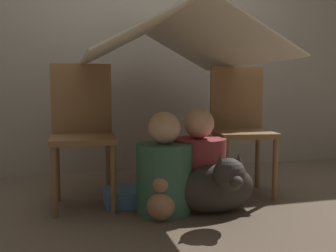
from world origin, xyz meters
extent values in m
plane|color=brown|center=(0.00, 0.00, 0.00)|extent=(8.80, 8.80, 0.00)
cube|color=gray|center=(0.00, 1.16, 1.25)|extent=(7.00, 0.05, 2.50)
cylinder|color=brown|center=(-0.72, -0.02, 0.21)|extent=(0.04, 0.04, 0.42)
cylinder|color=brown|center=(-0.39, -0.03, 0.21)|extent=(0.04, 0.04, 0.42)
cylinder|color=brown|center=(-0.72, 0.32, 0.21)|extent=(0.04, 0.04, 0.42)
cylinder|color=brown|center=(-0.38, 0.31, 0.21)|extent=(0.04, 0.04, 0.42)
cube|color=brown|center=(-0.55, 0.15, 0.43)|extent=(0.40, 0.40, 0.04)
cube|color=brown|center=(-0.55, 0.33, 0.68)|extent=(0.39, 0.04, 0.46)
cylinder|color=brown|center=(0.36, 0.01, 0.21)|extent=(0.04, 0.04, 0.42)
cylinder|color=brown|center=(0.69, -0.05, 0.21)|extent=(0.04, 0.04, 0.42)
cylinder|color=brown|center=(0.41, 0.34, 0.21)|extent=(0.04, 0.04, 0.42)
cylinder|color=brown|center=(0.74, 0.29, 0.21)|extent=(0.04, 0.04, 0.42)
cube|color=brown|center=(0.55, 0.15, 0.43)|extent=(0.45, 0.45, 0.04)
cube|color=brown|center=(0.58, 0.33, 0.68)|extent=(0.39, 0.09, 0.46)
cube|color=silver|center=(-0.28, 0.15, 1.06)|extent=(0.56, 1.43, 0.30)
cube|color=silver|center=(0.28, 0.15, 1.06)|extent=(0.56, 1.43, 0.30)
cube|color=silver|center=(0.00, 0.15, 1.21)|extent=(0.04, 1.43, 0.01)
cylinder|color=#38664C|center=(-0.09, -0.09, 0.21)|extent=(0.34, 0.34, 0.42)
sphere|color=#D6A884|center=(-0.09, -0.09, 0.51)|extent=(0.19, 0.19, 0.19)
cylinder|color=maroon|center=(0.16, -0.01, 0.22)|extent=(0.35, 0.35, 0.43)
sphere|color=#D6A884|center=(0.16, -0.01, 0.53)|extent=(0.19, 0.19, 0.19)
ellipsoid|color=#332D28|center=(0.21, -0.18, 0.15)|extent=(0.49, 0.20, 0.30)
sphere|color=#332D28|center=(0.21, -0.37, 0.28)|extent=(0.18, 0.18, 0.18)
ellipsoid|color=#332D28|center=(0.21, -0.45, 0.26)|extent=(0.07, 0.09, 0.06)
cone|color=#332D28|center=(0.15, -0.37, 0.35)|extent=(0.06, 0.06, 0.08)
cone|color=#332D28|center=(0.26, -0.37, 0.35)|extent=(0.06, 0.06, 0.08)
cube|color=#4C7FB2|center=(-0.26, 0.13, 0.05)|extent=(0.33, 0.26, 0.10)
sphere|color=tan|center=(-0.14, -0.22, 0.08)|extent=(0.16, 0.16, 0.16)
sphere|color=tan|center=(-0.14, -0.22, 0.21)|extent=(0.10, 0.10, 0.10)
camera|label=1|loc=(-0.66, -2.23, 0.74)|focal=40.00mm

